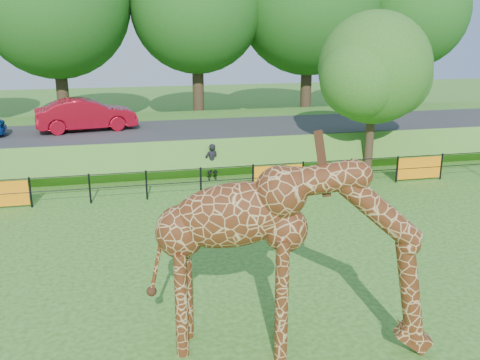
{
  "coord_description": "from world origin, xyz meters",
  "views": [
    {
      "loc": [
        -2.75,
        -10.91,
        6.2
      ],
      "look_at": [
        0.39,
        3.06,
        2.0
      ],
      "focal_mm": 40.0,
      "sensor_mm": 36.0,
      "label": 1
    }
  ],
  "objects_px": {
    "giraffe": "(291,258)",
    "tree_east": "(376,72)",
    "visitor": "(212,162)",
    "car_red": "(86,115)"
  },
  "relations": [
    {
      "from": "giraffe",
      "to": "tree_east",
      "type": "xyz_separation_m",
      "value": [
        7.38,
        11.74,
        2.33
      ]
    },
    {
      "from": "giraffe",
      "to": "visitor",
      "type": "relative_size",
      "value": 3.6
    },
    {
      "from": "visitor",
      "to": "tree_east",
      "type": "relative_size",
      "value": 0.22
    },
    {
      "from": "giraffe",
      "to": "visitor",
      "type": "xyz_separation_m",
      "value": [
        0.55,
        12.11,
        -1.2
      ]
    },
    {
      "from": "giraffe",
      "to": "tree_east",
      "type": "height_order",
      "value": "tree_east"
    },
    {
      "from": "car_red",
      "to": "visitor",
      "type": "xyz_separation_m",
      "value": [
        5.08,
        -4.58,
        -1.4
      ]
    },
    {
      "from": "car_red",
      "to": "giraffe",
      "type": "bearing_deg",
      "value": -174.09
    },
    {
      "from": "car_red",
      "to": "tree_east",
      "type": "distance_m",
      "value": 13.07
    },
    {
      "from": "visitor",
      "to": "tree_east",
      "type": "height_order",
      "value": "tree_east"
    },
    {
      "from": "car_red",
      "to": "tree_east",
      "type": "height_order",
      "value": "tree_east"
    }
  ]
}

